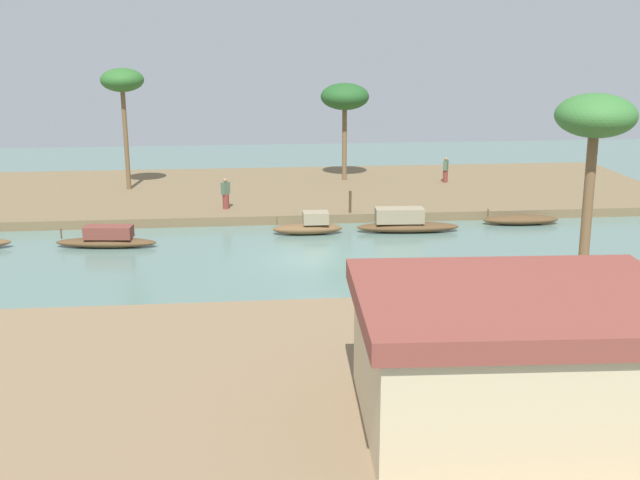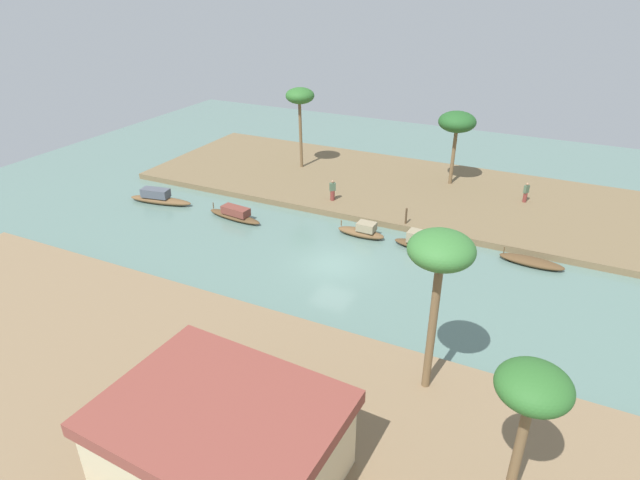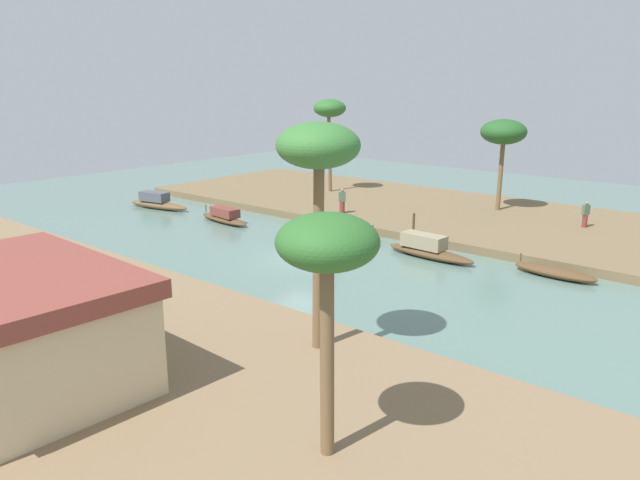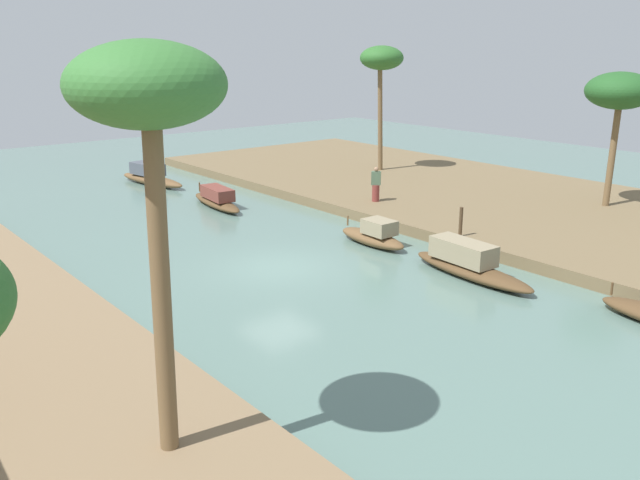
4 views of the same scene
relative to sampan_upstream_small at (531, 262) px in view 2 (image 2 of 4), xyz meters
The scene contains 16 objects.
river_water 12.41m from the sampan_upstream_small, 25.85° to the left, with size 71.26×71.26×0.00m, color slate.
riverbank_left 13.98m from the sampan_upstream_small, 36.99° to the right, with size 43.62×14.66×0.47m, color brown.
riverbank_right 22.24m from the sampan_upstream_small, 59.86° to the left, with size 43.62×14.66×0.47m, color #846B4C.
sampan_upstream_small is the anchor object (origin of this frame).
sampan_open_hull 6.35m from the sampan_upstream_small, ahead, with size 5.15×1.45×1.21m.
sampan_near_left_bank 11.04m from the sampan_upstream_small, ahead, with size 3.42×1.07×1.10m.
sampan_foreground 20.64m from the sampan_upstream_small, ahead, with size 4.74×1.48×1.00m.
sampan_with_tall_canopy 27.71m from the sampan_upstream_small, ahead, with size 5.39×1.94×1.19m.
person_on_near_bank 15.45m from the sampan_upstream_small, 11.56° to the right, with size 0.49×0.49×1.65m.
person_by_mooring 9.46m from the sampan_upstream_small, 80.13° to the right, with size 0.41×0.48×1.57m.
mooring_post 8.83m from the sampan_upstream_small, ahead, with size 0.14×0.14×1.16m, color #4C3823.
palm_tree_left_near 14.34m from the sampan_upstream_small, 54.32° to the right, with size 3.00×3.00×6.03m.
palm_tree_left_far 23.66m from the sampan_upstream_small, 23.08° to the right, with size 2.48×2.48×7.10m.
palm_tree_right_tall 15.61m from the sampan_upstream_small, 78.42° to the left, with size 2.60×2.60×7.32m.
palm_tree_right_short 19.10m from the sampan_upstream_small, 93.72° to the left, with size 2.28×2.28×5.79m.
riverside_building 23.07m from the sampan_upstream_small, 70.11° to the left, with size 8.02×6.30×3.39m.
Camera 2 is at (-11.93, 26.34, 16.49)m, focal length 29.81 mm.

